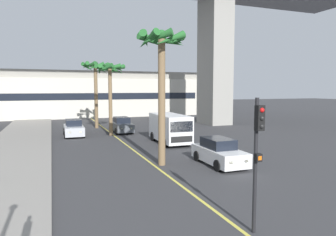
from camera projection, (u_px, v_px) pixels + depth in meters
The scene contains 10 objects.
lane_stripe_center at pixel (125, 143), 25.06m from camera, with size 0.14×56.00×0.01m, color #DBCC4C.
pier_building_backdrop at pixel (87, 94), 49.69m from camera, with size 38.64×8.04×7.22m.
car_queue_front at pixel (219, 153), 18.03m from camera, with size 1.86×4.11×1.56m.
car_queue_second at pixel (74, 128), 29.03m from camera, with size 1.85×4.11×1.56m.
car_queue_third at pixel (122, 125), 31.49m from camera, with size 1.88×4.12×1.56m.
delivery_van at pixel (170, 128), 25.11m from camera, with size 2.23×5.28×2.36m.
traffic_light_median_near at pixel (257, 147), 9.24m from camera, with size 0.24×0.37×4.20m.
palm_tree_near_median at pixel (162, 57), 17.45m from camera, with size 2.93×2.91×7.78m.
palm_tree_mid_median at pixel (110, 75), 28.80m from camera, with size 2.95×2.95×6.87m.
palm_tree_far_median at pixel (95, 74), 34.34m from camera, with size 3.18×3.20×7.52m.
Camera 1 is at (-5.46, -0.40, 4.46)m, focal length 32.80 mm.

